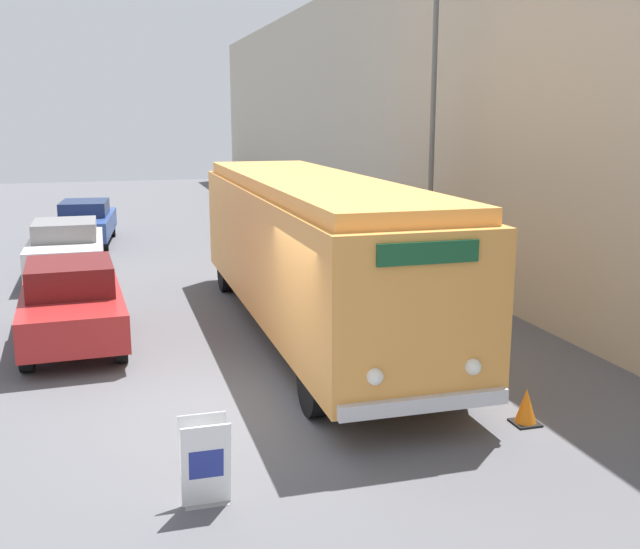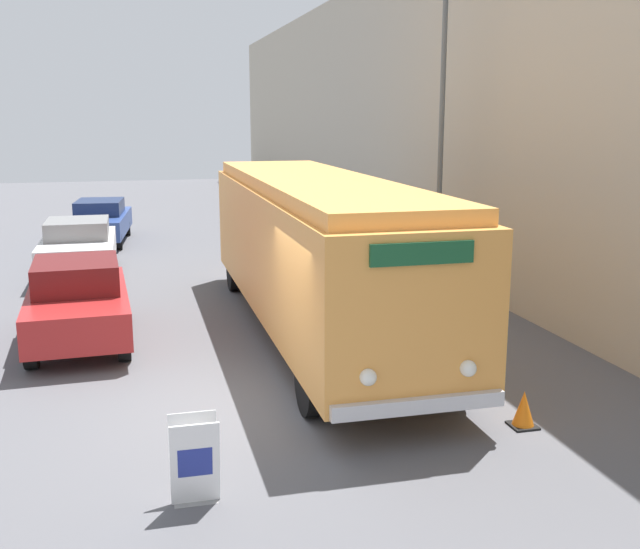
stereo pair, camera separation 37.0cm
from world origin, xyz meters
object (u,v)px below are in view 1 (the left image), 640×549
vintage_bus (311,246)px  parked_car_near (72,303)px  sign_board (205,464)px  streetlamp (434,89)px  parked_car_far (85,222)px  parked_car_mid (66,248)px  traffic_cone (526,407)px

vintage_bus → parked_car_near: (-4.49, 0.51, -0.95)m
vintage_bus → sign_board: size_ratio=10.99×
sign_board → streetlamp: 11.44m
parked_car_far → sign_board: bearing=-79.9°
streetlamp → parked_car_mid: (-8.38, 4.50, -4.03)m
parked_car_far → traffic_cone: 18.29m
parked_car_far → traffic_cone: (6.15, -17.22, -0.48)m
parked_car_near → traffic_cone: 8.37m
parked_car_near → traffic_cone: size_ratio=8.07×
streetlamp → parked_car_near: 9.15m
parked_car_near → parked_car_mid: parked_car_near is taller
parked_car_mid → sign_board: bearing=-81.4°
sign_board → traffic_cone: 4.67m
parked_car_mid → vintage_bus: bearing=-54.7°
parked_car_near → parked_car_far: bearing=87.3°
sign_board → parked_car_far: parked_car_far is taller
streetlamp → parked_car_near: streetlamp is taller
sign_board → vintage_bus: bearing=64.7°
streetlamp → parked_car_far: 13.25m
streetlamp → parked_car_far: streetlamp is taller
parked_car_mid → traffic_cone: (6.53, -11.97, -0.51)m
streetlamp → vintage_bus: bearing=-146.4°
vintage_bus → parked_car_mid: vintage_bus is taller
sign_board → streetlamp: streetlamp is taller
parked_car_far → streetlamp: bearing=-45.5°
sign_board → streetlamp: (6.42, 8.44, 4.31)m
vintage_bus → traffic_cone: vintage_bus is taller
traffic_cone → parked_car_near: bearing=137.6°
parked_car_near → vintage_bus: bearing=-9.0°
parked_car_mid → parked_car_far: bearing=85.8°
parked_car_near → traffic_cone: (6.17, -5.64, -0.54)m
sign_board → parked_car_mid: size_ratio=0.24×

